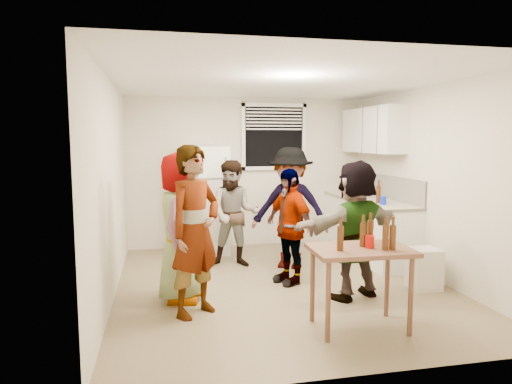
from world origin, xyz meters
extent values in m
cube|color=white|center=(-0.75, 1.88, 0.85)|extent=(0.70, 0.70, 1.70)
cube|color=white|center=(1.70, 1.15, 0.43)|extent=(0.60, 2.20, 0.86)
cube|color=beige|center=(1.70, 1.15, 0.88)|extent=(0.64, 2.22, 0.04)
cube|color=#B3AEA3|center=(1.99, 1.15, 1.08)|extent=(0.03, 2.20, 0.36)
cube|color=white|center=(1.83, 1.35, 1.95)|extent=(0.34, 1.60, 0.70)
cylinder|color=white|center=(1.68, 1.28, 0.90)|extent=(0.12, 0.12, 0.25)
cylinder|color=black|center=(1.75, 2.09, 0.90)|extent=(0.07, 0.07, 0.29)
cylinder|color=#47230C|center=(1.60, 0.64, 0.90)|extent=(0.06, 0.06, 0.25)
cylinder|color=#1027CD|center=(1.59, 0.48, 0.90)|extent=(0.09, 0.09, 0.12)
cube|color=#F6CE5E|center=(1.92, 1.82, 0.97)|extent=(0.02, 0.17, 0.14)
cube|color=silver|center=(1.66, -0.48, 0.25)|extent=(0.35, 0.35, 0.50)
cylinder|color=#47230C|center=(0.43, -1.37, 0.79)|extent=(0.06, 0.06, 0.23)
cylinder|color=#BC0F05|center=(0.47, -1.43, 0.79)|extent=(0.09, 0.09, 0.11)
imported|color=gray|center=(-1.24, -0.26, 0.00)|extent=(1.85, 1.31, 0.53)
imported|color=#141933|center=(-1.11, -0.73, 0.00)|extent=(1.62, 1.76, 0.42)
imported|color=brown|center=(-0.43, 0.98, 0.00)|extent=(1.08, 1.65, 0.57)
imported|color=#3D3D42|center=(0.32, 0.75, 0.00)|extent=(1.79, 2.02, 0.63)
imported|color=black|center=(0.12, 0.08, 0.00)|extent=(1.67, 1.35, 0.35)
imported|color=#F77E5C|center=(0.71, -0.59, 0.00)|extent=(1.89, 1.96, 0.47)
camera|label=1|loc=(-1.44, -5.34, 1.81)|focal=32.00mm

